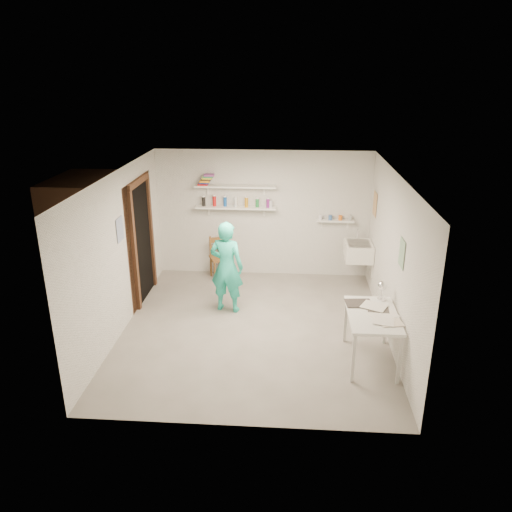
# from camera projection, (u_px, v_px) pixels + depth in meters

# --- Properties ---
(floor) EXTENTS (4.00, 4.50, 0.02)m
(floor) POSITION_uv_depth(u_px,v_px,m) (254.00, 329.00, 7.72)
(floor) COLOR slate
(floor) RESTS_ON ground
(ceiling) EXTENTS (4.00, 4.50, 0.02)m
(ceiling) POSITION_uv_depth(u_px,v_px,m) (254.00, 174.00, 6.87)
(ceiling) COLOR silver
(ceiling) RESTS_ON wall_back
(wall_back) EXTENTS (4.00, 0.02, 2.40)m
(wall_back) POSITION_uv_depth(u_px,v_px,m) (263.00, 214.00, 9.40)
(wall_back) COLOR silver
(wall_back) RESTS_ON ground
(wall_front) EXTENTS (4.00, 0.02, 2.40)m
(wall_front) POSITION_uv_depth(u_px,v_px,m) (238.00, 332.00, 5.18)
(wall_front) COLOR silver
(wall_front) RESTS_ON ground
(wall_left) EXTENTS (0.02, 4.50, 2.40)m
(wall_left) POSITION_uv_depth(u_px,v_px,m) (120.00, 253.00, 7.42)
(wall_left) COLOR silver
(wall_left) RESTS_ON ground
(wall_right) EXTENTS (0.02, 4.50, 2.40)m
(wall_right) POSITION_uv_depth(u_px,v_px,m) (393.00, 260.00, 7.16)
(wall_right) COLOR silver
(wall_right) RESTS_ON ground
(doorway_recess) EXTENTS (0.02, 0.90, 2.00)m
(doorway_recess) POSITION_uv_depth(u_px,v_px,m) (142.00, 242.00, 8.47)
(doorway_recess) COLOR black
(doorway_recess) RESTS_ON wall_left
(corridor_box) EXTENTS (1.40, 1.50, 2.10)m
(corridor_box) POSITION_uv_depth(u_px,v_px,m) (101.00, 239.00, 8.50)
(corridor_box) COLOR brown
(corridor_box) RESTS_ON ground
(door_lintel) EXTENTS (0.06, 1.05, 0.10)m
(door_lintel) POSITION_uv_depth(u_px,v_px,m) (138.00, 181.00, 8.10)
(door_lintel) COLOR brown
(door_lintel) RESTS_ON wall_left
(door_jamb_near) EXTENTS (0.06, 0.10, 2.00)m
(door_jamb_near) POSITION_uv_depth(u_px,v_px,m) (134.00, 253.00, 8.01)
(door_jamb_near) COLOR brown
(door_jamb_near) RESTS_ON ground
(door_jamb_far) EXTENTS (0.06, 0.10, 2.00)m
(door_jamb_far) POSITION_uv_depth(u_px,v_px,m) (151.00, 233.00, 8.94)
(door_jamb_far) COLOR brown
(door_jamb_far) RESTS_ON ground
(shelf_lower) EXTENTS (1.50, 0.22, 0.03)m
(shelf_lower) POSITION_uv_depth(u_px,v_px,m) (236.00, 208.00, 9.26)
(shelf_lower) COLOR white
(shelf_lower) RESTS_ON wall_back
(shelf_upper) EXTENTS (1.50, 0.22, 0.03)m
(shelf_upper) POSITION_uv_depth(u_px,v_px,m) (235.00, 186.00, 9.12)
(shelf_upper) COLOR white
(shelf_upper) RESTS_ON wall_back
(ledge_shelf) EXTENTS (0.70, 0.14, 0.03)m
(ledge_shelf) POSITION_uv_depth(u_px,v_px,m) (335.00, 221.00, 9.26)
(ledge_shelf) COLOR white
(ledge_shelf) RESTS_ON wall_back
(poster_left) EXTENTS (0.01, 0.28, 0.36)m
(poster_left) POSITION_uv_depth(u_px,v_px,m) (120.00, 229.00, 7.35)
(poster_left) COLOR #334C7F
(poster_left) RESTS_ON wall_left
(poster_right_a) EXTENTS (0.01, 0.34, 0.42)m
(poster_right_a) POSITION_uv_depth(u_px,v_px,m) (375.00, 204.00, 8.72)
(poster_right_a) COLOR #995933
(poster_right_a) RESTS_ON wall_right
(poster_right_b) EXTENTS (0.01, 0.30, 0.38)m
(poster_right_b) POSITION_uv_depth(u_px,v_px,m) (402.00, 253.00, 6.54)
(poster_right_b) COLOR #3F724C
(poster_right_b) RESTS_ON wall_right
(belfast_sink) EXTENTS (0.48, 0.60, 0.30)m
(belfast_sink) POSITION_uv_depth(u_px,v_px,m) (358.00, 251.00, 8.94)
(belfast_sink) COLOR white
(belfast_sink) RESTS_ON wall_right
(man) EXTENTS (0.62, 0.48, 1.53)m
(man) POSITION_uv_depth(u_px,v_px,m) (227.00, 267.00, 8.06)
(man) COLOR #29CEB0
(man) RESTS_ON ground
(wall_clock) EXTENTS (0.28, 0.09, 0.27)m
(wall_clock) POSITION_uv_depth(u_px,v_px,m) (225.00, 248.00, 8.17)
(wall_clock) COLOR #F4ECA6
(wall_clock) RESTS_ON man
(wooden_chair) EXTENTS (0.49, 0.48, 0.82)m
(wooden_chair) POSITION_uv_depth(u_px,v_px,m) (221.00, 258.00, 9.44)
(wooden_chair) COLOR brown
(wooden_chair) RESTS_ON ground
(work_table) EXTENTS (0.65, 1.09, 0.73)m
(work_table) POSITION_uv_depth(u_px,v_px,m) (371.00, 338.00, 6.73)
(work_table) COLOR silver
(work_table) RESTS_ON ground
(desk_lamp) EXTENTS (0.14, 0.14, 0.14)m
(desk_lamp) POSITION_uv_depth(u_px,v_px,m) (383.00, 286.00, 6.92)
(desk_lamp) COLOR white
(desk_lamp) RESTS_ON work_table
(spray_cans) EXTENTS (1.26, 0.06, 0.17)m
(spray_cans) POSITION_uv_depth(u_px,v_px,m) (236.00, 202.00, 9.22)
(spray_cans) COLOR black
(spray_cans) RESTS_ON shelf_lower
(book_stack) EXTENTS (0.30, 0.14, 0.20)m
(book_stack) POSITION_uv_depth(u_px,v_px,m) (206.00, 180.00, 9.11)
(book_stack) COLOR red
(book_stack) RESTS_ON shelf_upper
(ledge_pots) EXTENTS (0.48, 0.07, 0.09)m
(ledge_pots) POSITION_uv_depth(u_px,v_px,m) (335.00, 218.00, 9.24)
(ledge_pots) COLOR silver
(ledge_pots) RESTS_ON ledge_shelf
(papers) EXTENTS (0.30, 0.22, 0.02)m
(papers) POSITION_uv_depth(u_px,v_px,m) (373.00, 313.00, 6.60)
(papers) COLOR silver
(papers) RESTS_ON work_table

